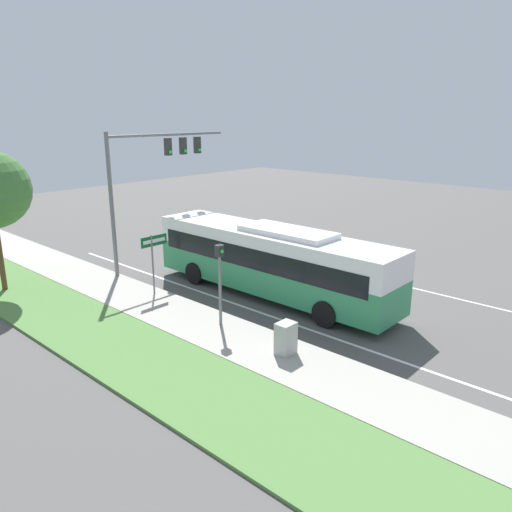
{
  "coord_description": "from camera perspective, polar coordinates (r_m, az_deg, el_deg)",
  "views": [
    {
      "loc": [
        -18.15,
        -11.71,
        8.07
      ],
      "look_at": [
        -1.64,
        3.26,
        1.67
      ],
      "focal_mm": 35.0,
      "sensor_mm": 36.0,
      "label": 1
    }
  ],
  "objects": [
    {
      "name": "bus",
      "position": [
        22.42,
        1.71,
        -0.23
      ],
      "size": [
        2.71,
        12.39,
        3.28
      ],
      "color": "#2D8956",
      "rests_on": "ground_plane"
    },
    {
      "name": "street_sign",
      "position": [
        22.9,
        -11.64,
        0.41
      ],
      "size": [
        1.39,
        0.08,
        2.85
      ],
      "color": "slate",
      "rests_on": "ground_plane"
    },
    {
      "name": "lane_divider_far",
      "position": [
        25.99,
        13.22,
        -2.5
      ],
      "size": [
        0.14,
        30.0,
        0.01
      ],
      "color": "silver",
      "rests_on": "ground_plane"
    },
    {
      "name": "signal_gantry",
      "position": [
        26.63,
        -11.81,
        9.81
      ],
      "size": [
        7.51,
        0.41,
        7.24
      ],
      "color": "slate",
      "rests_on": "ground_plane"
    },
    {
      "name": "lane_divider_near",
      "position": [
        20.35,
        3.12,
        -7.36
      ],
      "size": [
        0.14,
        30.0,
        0.01
      ],
      "color": "silver",
      "rests_on": "ground_plane"
    },
    {
      "name": "grass_verge",
      "position": [
        16.68,
        -9.91,
        -13.0
      ],
      "size": [
        3.6,
        80.0,
        0.1
      ],
      "color": "#568442",
      "rests_on": "ground_plane"
    },
    {
      "name": "pedestrian_signal",
      "position": [
        19.0,
        -4.16,
        -1.89
      ],
      "size": [
        0.28,
        0.34,
        3.32
      ],
      "color": "slate",
      "rests_on": "ground_plane"
    },
    {
      "name": "ground_plane",
      "position": [
        23.06,
        8.81,
        -4.66
      ],
      "size": [
        80.0,
        80.0,
        0.0
      ],
      "primitive_type": "plane",
      "color": "#565451"
    },
    {
      "name": "sidewalk",
      "position": [
        18.55,
        -2.03,
        -9.58
      ],
      "size": [
        2.8,
        80.0,
        0.12
      ],
      "color": "#ADA89E",
      "rests_on": "ground_plane"
    },
    {
      "name": "utility_cabinet",
      "position": [
        17.22,
        3.42,
        -9.39
      ],
      "size": [
        0.66,
        0.52,
        1.14
      ],
      "color": "#A8A8A3",
      "rests_on": "sidewalk"
    }
  ]
}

